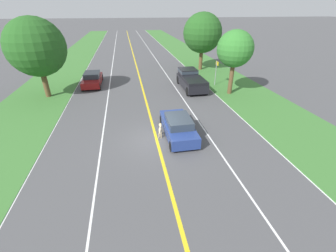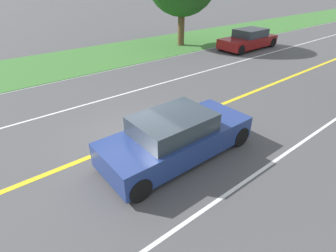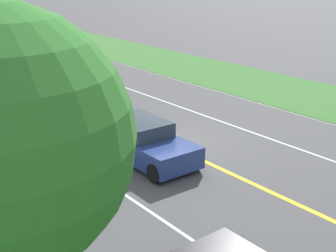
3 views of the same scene
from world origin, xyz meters
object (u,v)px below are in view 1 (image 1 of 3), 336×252
pickup_truck (191,80)px  street_sign (216,70)px  roadside_tree_right_far (203,33)px  roadside_tree_left_near (36,47)px  dog (160,129)px  roadside_tree_right_near (235,49)px  oncoming_car (92,79)px  ego_car (178,126)px

pickup_truck → street_sign: street_sign is taller
roadside_tree_right_far → roadside_tree_left_near: size_ratio=1.02×
dog → roadside_tree_left_near: size_ratio=0.15×
dog → roadside_tree_right_near: (8.09, 6.99, 3.77)m
dog → roadside_tree_right_far: 19.41m
roadside_tree_right_far → oncoming_car: bearing=-161.9°
ego_car → roadside_tree_left_near: 14.79m
oncoming_car → roadside_tree_right_far: (13.91, 4.54, 4.07)m
roadside_tree_right_near → street_sign: roadside_tree_right_near is taller
dog → pickup_truck: pickup_truck is taller
ego_car → street_sign: size_ratio=1.71×
pickup_truck → roadside_tree_right_near: roadside_tree_right_near is taller
pickup_truck → ego_car: bearing=-110.5°
dog → oncoming_car: 13.70m
ego_car → oncoming_car: size_ratio=0.97×
roadside_tree_right_far → street_sign: 7.75m
ego_car → roadside_tree_right_far: 19.01m
ego_car → roadside_tree_right_near: 10.54m
pickup_truck → roadside_tree_left_near: roadside_tree_left_near is taller
pickup_truck → roadside_tree_right_near: (3.34, -2.42, 3.36)m
dog → street_sign: size_ratio=0.41×
pickup_truck → roadside_tree_right_far: 9.23m
roadside_tree_right_near → roadside_tree_left_near: roadside_tree_left_near is taller
ego_car → dog: ego_car is taller
roadside_tree_left_near → roadside_tree_right_near: bearing=-7.8°
oncoming_car → roadside_tree_left_near: bearing=39.0°
oncoming_car → roadside_tree_right_far: 15.18m
pickup_truck → roadside_tree_right_near: size_ratio=0.88×
roadside_tree_right_near → roadside_tree_right_far: bearing=88.8°
roadside_tree_right_near → street_sign: bearing=97.5°
oncoming_car → roadside_tree_left_near: size_ratio=0.65×
dog → roadside_tree_right_far: (8.29, 17.03, 4.21)m
roadside_tree_right_far → roadside_tree_left_near: roadside_tree_right_far is taller
pickup_truck → roadside_tree_right_near: bearing=-36.0°
roadside_tree_right_far → ego_car: bearing=-112.5°
ego_car → dog: 1.20m
dog → roadside_tree_right_near: roadside_tree_right_near is taller
oncoming_car → street_sign: size_ratio=1.77×
roadside_tree_right_far → street_sign: bearing=-94.8°
dog → street_sign: 12.63m
dog → pickup_truck: 10.55m
oncoming_car → roadside_tree_right_far: roadside_tree_right_far is taller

